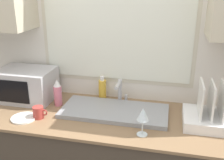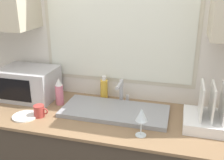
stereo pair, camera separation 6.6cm
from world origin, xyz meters
The scene contains 10 objects.
wall_back centered at (0.00, 0.64, 1.39)m, with size 6.00×0.38×2.60m.
sink_basin centered at (0.05, 0.37, 0.91)m, with size 0.76×0.34×0.03m.
faucet centered at (0.05, 0.54, 1.01)m, with size 0.08×0.16×0.18m.
microwave centered at (-0.69, 0.45, 1.02)m, with size 0.43×0.32×0.25m.
dish_rack centered at (0.68, 0.34, 0.96)m, with size 0.33×0.30×0.29m.
spray_bottle centered at (-0.40, 0.40, 1.00)m, with size 0.06×0.06×0.21m.
soap_bottle centered at (-0.10, 0.58, 0.98)m, with size 0.06×0.06×0.19m.
mug_near_sink centered at (-0.45, 0.18, 0.94)m, with size 0.11×0.07×0.08m.
wine_glass centered at (0.27, 0.12, 1.03)m, with size 0.08×0.08×0.18m.
small_plate centered at (-0.54, 0.14, 0.91)m, with size 0.17×0.17×0.01m.
Camera 2 is at (0.46, -1.26, 1.78)m, focal length 42.00 mm.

